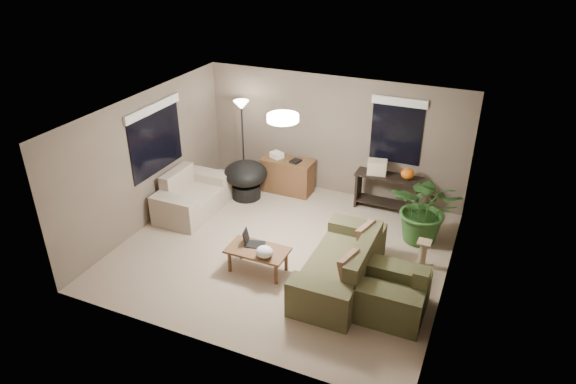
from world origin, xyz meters
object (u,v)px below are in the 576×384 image
at_px(loveseat, 192,198).
at_px(armchair, 394,295).
at_px(houseplant, 425,215).
at_px(desk, 288,176).
at_px(papasan_chair, 246,177).
at_px(cat_scratching_post, 423,256).
at_px(main_sofa, 342,268).
at_px(floor_lamp, 242,115).
at_px(coffee_table, 258,252).
at_px(console_table, 388,190).

distance_m(loveseat, armchair, 4.59).
xyz_separation_m(armchair, houseplant, (0.04, 2.13, 0.22)).
height_order(desk, papasan_chair, papasan_chair).
bearing_deg(cat_scratching_post, main_sofa, -138.72).
xyz_separation_m(main_sofa, desk, (-2.06, 2.57, 0.08)).
bearing_deg(floor_lamp, armchair, -35.64).
bearing_deg(desk, main_sofa, -51.29).
bearing_deg(armchair, coffee_table, 177.16).
relative_size(main_sofa, houseplant, 1.65).
bearing_deg(cat_scratching_post, loveseat, 178.94).
relative_size(console_table, floor_lamp, 0.68).
relative_size(desk, papasan_chair, 0.93).
relative_size(coffee_table, cat_scratching_post, 2.00).
relative_size(loveseat, floor_lamp, 0.84).
distance_m(houseplant, cat_scratching_post, 0.89).
bearing_deg(houseplant, console_table, 135.33).
bearing_deg(floor_lamp, coffee_table, -58.25).
xyz_separation_m(papasan_chair, floor_lamp, (-0.31, 0.51, 1.13)).
distance_m(loveseat, desk, 2.09).
height_order(armchair, houseplant, houseplant).
bearing_deg(houseplant, papasan_chair, 176.73).
distance_m(papasan_chair, floor_lamp, 1.28).
relative_size(loveseat, papasan_chair, 1.35).
height_order(coffee_table, floor_lamp, floor_lamp).
xyz_separation_m(main_sofa, armchair, (0.90, -0.35, 0.00)).
bearing_deg(floor_lamp, loveseat, -105.41).
distance_m(console_table, floor_lamp, 3.34).
distance_m(main_sofa, floor_lamp, 4.17).
bearing_deg(console_table, desk, -177.90).
xyz_separation_m(loveseat, papasan_chair, (0.72, 0.95, 0.17)).
bearing_deg(houseplant, floor_lamp, 169.81).
distance_m(console_table, houseplant, 1.24).
bearing_deg(papasan_chair, desk, 40.08).
bearing_deg(loveseat, console_table, 24.53).
height_order(armchair, coffee_table, armchair).
bearing_deg(armchair, papasan_chair, 147.42).
bearing_deg(papasan_chair, console_table, 13.18).
bearing_deg(desk, coffee_table, -76.27).
distance_m(armchair, cat_scratching_post, 1.31).
distance_m(loveseat, floor_lamp, 2.00).
bearing_deg(console_table, houseplant, -44.67).
distance_m(coffee_table, console_table, 3.23).
bearing_deg(coffee_table, main_sofa, 9.56).
distance_m(desk, floor_lamp, 1.58).
bearing_deg(coffee_table, loveseat, 148.78).
distance_m(coffee_table, cat_scratching_post, 2.74).
bearing_deg(main_sofa, cat_scratching_post, 41.28).
bearing_deg(coffee_table, cat_scratching_post, 25.70).
bearing_deg(main_sofa, coffee_table, -170.44).
bearing_deg(coffee_table, console_table, 63.45).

